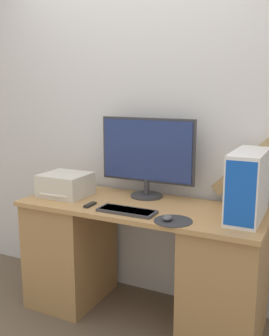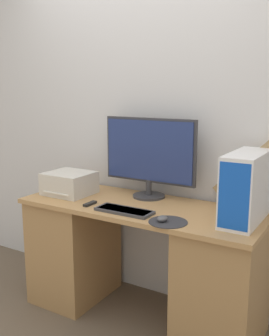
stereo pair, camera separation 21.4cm
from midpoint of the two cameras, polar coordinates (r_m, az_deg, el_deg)
The scene contains 9 objects.
wall_back at distance 2.76m, azimuth 7.44°, elevation 7.96°, with size 6.40×0.13×2.70m.
desk at distance 2.68m, azimuth 3.26°, elevation -13.19°, with size 1.59×0.62×0.79m.
monitor at distance 2.67m, azimuth 4.45°, elevation 2.06°, with size 0.68×0.22×0.55m.
keyboard at distance 2.40m, azimuth 1.08°, elevation -6.22°, with size 0.36×0.14×0.02m.
mousepad at distance 2.24m, azimuth 7.65°, elevation -7.80°, with size 0.22×0.22×0.00m.
mouse at distance 2.24m, azimuth 6.82°, elevation -7.34°, with size 0.05×0.07×0.03m.
computer_tower at distance 2.31m, azimuth 18.48°, elevation -2.70°, with size 0.18×0.47×0.39m.
printer at distance 2.81m, azimuth -7.32°, elevation -2.23°, with size 0.32×0.29×0.16m.
remote_control at distance 2.55m, azimuth -4.09°, elevation -5.22°, with size 0.03×0.11×0.02m.
Camera 2 is at (1.22, -1.80, 1.52)m, focal length 42.00 mm.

